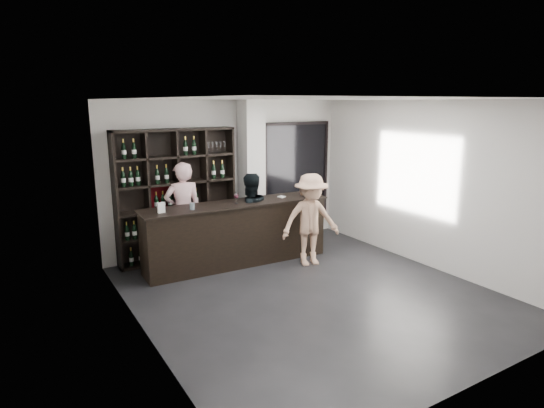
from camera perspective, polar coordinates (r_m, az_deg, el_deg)
floor at (r=7.10m, az=4.80°, el=-11.13°), size 5.00×5.50×0.01m
wine_shelf at (r=8.42m, az=-11.86°, el=1.07°), size 2.20×0.35×2.40m
structural_column at (r=8.89m, az=-2.57°, el=3.57°), size 0.40×0.40×2.90m
glass_panel at (r=9.70m, az=3.05°, el=4.04°), size 1.60×0.08×2.10m
tasting_counter at (r=8.14m, az=-4.40°, el=-3.70°), size 3.41×0.70×1.12m
taster_pink at (r=8.34m, az=-11.07°, el=-1.02°), size 0.73×0.55×1.83m
taster_black at (r=8.30m, az=-2.82°, el=-1.64°), size 0.81×0.65×1.61m
customer at (r=8.05m, az=4.85°, el=-1.99°), size 1.17×0.84×1.65m
wine_glass at (r=7.93m, az=-4.51°, el=0.83°), size 0.11×0.11×0.22m
spit_cup at (r=7.59m, az=-10.00°, el=-0.28°), size 0.10×0.10×0.11m
napkin_stack at (r=8.46m, az=1.19°, el=0.93°), size 0.14×0.14×0.02m
card_stand at (r=7.46m, az=-13.74°, el=-0.45°), size 0.11×0.06×0.17m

